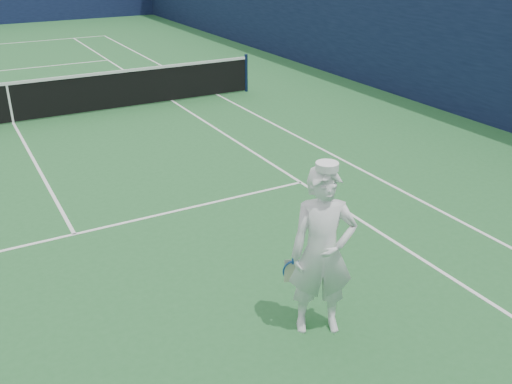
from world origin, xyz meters
The scene contains 4 objects.
ground centered at (0.00, 0.00, 0.00)m, with size 80.00×80.00×0.00m, color #25622F.
court_markings centered at (0.00, 0.00, 0.00)m, with size 11.03×23.83×0.01m.
tennis_net centered at (0.00, 0.00, 0.55)m, with size 12.88×0.09×1.07m.
tennis_player centered at (1.98, -10.05, 1.00)m, with size 0.86×0.77×2.06m.
Camera 1 is at (-1.28, -14.43, 4.18)m, focal length 40.00 mm.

